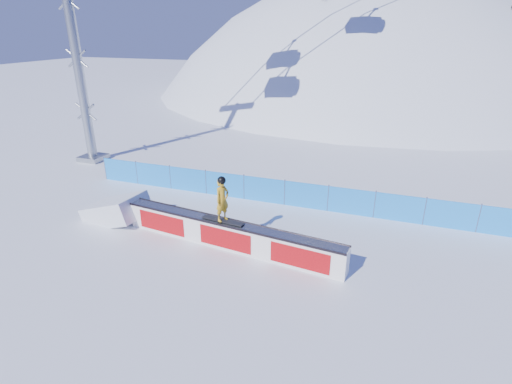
% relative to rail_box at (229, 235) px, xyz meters
% --- Properties ---
extents(ground, '(160.00, 160.00, 0.00)m').
position_rel_rail_box_xyz_m(ground, '(1.88, -0.06, -0.53)').
color(ground, silver).
rests_on(ground, ground).
extents(snow_hill, '(64.00, 64.00, 64.00)m').
position_rel_rail_box_xyz_m(snow_hill, '(1.88, 41.94, -18.53)').
color(snow_hill, silver).
rests_on(snow_hill, ground).
extents(safety_fence, '(22.05, 0.05, 1.30)m').
position_rel_rail_box_xyz_m(safety_fence, '(1.88, 4.44, 0.08)').
color(safety_fence, '#1B8AF3').
rests_on(safety_fence, ground).
extents(rail_box, '(8.90, 1.65, 1.07)m').
position_rel_rail_box_xyz_m(rail_box, '(0.00, 0.00, 0.00)').
color(rail_box, white).
rests_on(rail_box, ground).
extents(snow_ramp, '(2.89, 2.00, 1.69)m').
position_rel_rail_box_xyz_m(snow_ramp, '(-5.52, 0.64, -0.53)').
color(snow_ramp, silver).
rests_on(snow_ramp, ground).
extents(snowboarder, '(1.69, 0.69, 1.74)m').
position_rel_rail_box_xyz_m(snowboarder, '(-0.23, 0.03, 1.40)').
color(snowboarder, black).
rests_on(snowboarder, rail_box).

